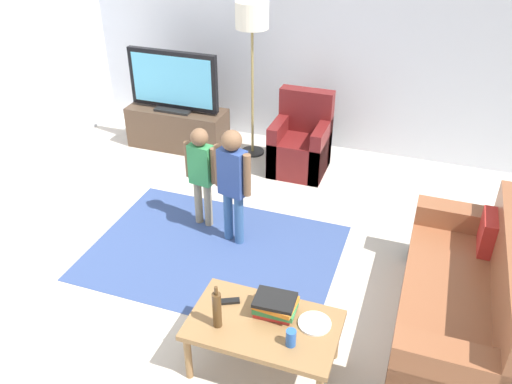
# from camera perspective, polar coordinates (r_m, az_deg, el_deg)

# --- Properties ---
(ground) EXTENTS (7.80, 7.80, 0.00)m
(ground) POSITION_cam_1_polar(r_m,az_deg,el_deg) (4.45, -2.62, -11.00)
(ground) COLOR beige
(wall_back) EXTENTS (6.00, 0.12, 2.70)m
(wall_back) POSITION_cam_1_polar(r_m,az_deg,el_deg) (6.37, 7.51, 16.27)
(wall_back) COLOR silver
(wall_back) RESTS_ON ground
(area_rug) EXTENTS (2.20, 1.60, 0.01)m
(area_rug) POSITION_cam_1_polar(r_m,az_deg,el_deg) (4.90, -4.50, -6.39)
(area_rug) COLOR #33477A
(area_rug) RESTS_ON ground
(tv_stand) EXTENTS (1.20, 0.44, 0.50)m
(tv_stand) POSITION_cam_1_polar(r_m,az_deg,el_deg) (6.66, -8.32, 6.73)
(tv_stand) COLOR #4C3828
(tv_stand) RESTS_ON ground
(tv) EXTENTS (1.10, 0.28, 0.71)m
(tv) POSITION_cam_1_polar(r_m,az_deg,el_deg) (6.41, -8.83, 11.55)
(tv) COLOR black
(tv) RESTS_ON tv_stand
(couch) EXTENTS (0.80, 1.80, 0.86)m
(couch) POSITION_cam_1_polar(r_m,az_deg,el_deg) (4.26, 21.84, -10.99)
(couch) COLOR brown
(couch) RESTS_ON ground
(armchair) EXTENTS (0.60, 0.60, 0.90)m
(armchair) POSITION_cam_1_polar(r_m,az_deg,el_deg) (6.08, 4.83, 5.01)
(armchair) COLOR maroon
(armchair) RESTS_ON ground
(floor_lamp) EXTENTS (0.36, 0.36, 1.78)m
(floor_lamp) POSITION_cam_1_polar(r_m,az_deg,el_deg) (6.00, -0.42, 17.47)
(floor_lamp) COLOR #262626
(floor_lamp) RESTS_ON ground
(child_near_tv) EXTENTS (0.34, 0.16, 1.01)m
(child_near_tv) POSITION_cam_1_polar(r_m,az_deg,el_deg) (4.96, -5.86, 2.49)
(child_near_tv) COLOR gray
(child_near_tv) RESTS_ON ground
(child_center) EXTENTS (0.37, 0.19, 1.13)m
(child_center) POSITION_cam_1_polar(r_m,az_deg,el_deg) (4.67, -2.51, 1.57)
(child_center) COLOR #33598C
(child_center) RESTS_ON ground
(coffee_table) EXTENTS (1.00, 0.60, 0.42)m
(coffee_table) POSITION_cam_1_polar(r_m,az_deg,el_deg) (3.68, 0.83, -14.31)
(coffee_table) COLOR olive
(coffee_table) RESTS_ON ground
(book_stack) EXTENTS (0.29, 0.23, 0.14)m
(book_stack) POSITION_cam_1_polar(r_m,az_deg,el_deg) (3.66, 2.07, -11.97)
(book_stack) COLOR red
(book_stack) RESTS_ON coffee_table
(bottle) EXTENTS (0.06, 0.06, 0.33)m
(bottle) POSITION_cam_1_polar(r_m,az_deg,el_deg) (3.54, -4.18, -12.37)
(bottle) COLOR #4C3319
(bottle) RESTS_ON coffee_table
(tv_remote) EXTENTS (0.17, 0.12, 0.02)m
(tv_remote) POSITION_cam_1_polar(r_m,az_deg,el_deg) (3.78, -3.06, -11.56)
(tv_remote) COLOR black
(tv_remote) RESTS_ON coffee_table
(soda_can) EXTENTS (0.07, 0.07, 0.12)m
(soda_can) POSITION_cam_1_polar(r_m,az_deg,el_deg) (3.48, 3.74, -15.25)
(soda_can) COLOR #2659B2
(soda_can) RESTS_ON coffee_table
(plate) EXTENTS (0.22, 0.22, 0.02)m
(plate) POSITION_cam_1_polar(r_m,az_deg,el_deg) (3.65, 6.26, -13.76)
(plate) COLOR white
(plate) RESTS_ON coffee_table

